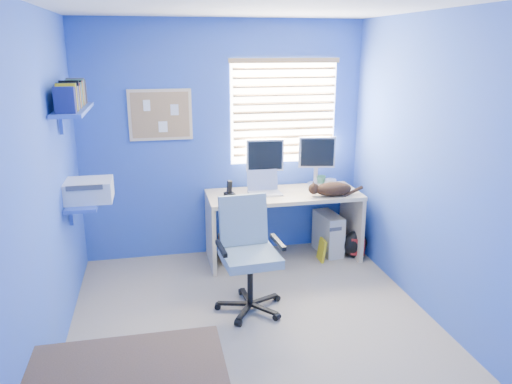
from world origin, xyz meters
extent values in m
cube|color=tan|center=(0.00, 0.00, 0.00)|extent=(3.00, 3.20, 0.00)
cube|color=white|center=(0.00, 0.00, 2.50)|extent=(3.00, 3.20, 0.00)
cube|color=#3D5DBA|center=(0.00, 1.60, 1.25)|extent=(3.00, 0.01, 2.50)
cube|color=#3D5DBA|center=(0.00, -1.60, 1.25)|extent=(3.00, 0.01, 2.50)
cube|color=#3D5DBA|center=(-1.50, 0.00, 1.25)|extent=(0.01, 3.20, 2.50)
cube|color=#3D5DBA|center=(1.50, 0.00, 1.25)|extent=(0.01, 3.20, 2.50)
cube|color=#DCC28A|center=(0.58, 1.26, 0.37)|extent=(1.60, 0.65, 0.74)
cube|color=silver|center=(0.37, 1.26, 0.85)|extent=(0.34, 0.27, 0.22)
cube|color=silver|center=(0.42, 1.47, 1.01)|extent=(0.41, 0.16, 0.54)
cube|color=silver|center=(1.01, 1.50, 1.01)|extent=(0.41, 0.19, 0.54)
cube|color=black|center=(0.00, 1.25, 0.82)|extent=(0.11, 0.13, 0.17)
imported|color=#3B7C57|center=(1.06, 1.49, 0.79)|extent=(0.10, 0.09, 0.10)
cylinder|color=silver|center=(1.16, 1.44, 0.78)|extent=(0.13, 0.13, 0.07)
ellipsoid|color=black|center=(1.05, 1.06, 0.81)|extent=(0.40, 0.23, 0.14)
cube|color=beige|center=(1.11, 1.31, 0.23)|extent=(0.24, 0.46, 0.45)
cube|color=tan|center=(0.07, 1.31, 0.14)|extent=(0.35, 0.28, 0.27)
cube|color=yellow|center=(0.97, 1.11, 0.12)|extent=(0.03, 0.17, 0.24)
ellipsoid|color=black|center=(1.35, 1.11, 0.15)|extent=(0.32, 0.29, 0.31)
cylinder|color=black|center=(0.01, 0.24, 0.03)|extent=(0.61, 0.61, 0.06)
cylinder|color=black|center=(0.01, 0.24, 0.26)|extent=(0.05, 0.05, 0.40)
cube|color=#94ADB9|center=(0.01, 0.24, 0.50)|extent=(0.50, 0.50, 0.08)
cube|color=#94ADB9|center=(0.00, 0.46, 0.76)|extent=(0.43, 0.09, 0.44)
cube|color=white|center=(0.65, 1.59, 1.55)|extent=(1.15, 0.01, 1.10)
cube|color=#B67D4F|center=(0.65, 1.56, 1.55)|extent=(1.10, 0.03, 1.00)
cube|color=#DCC28A|center=(-0.65, 1.58, 1.55)|extent=(0.64, 0.02, 0.52)
cube|color=tan|center=(-0.65, 1.57, 1.55)|extent=(0.58, 0.01, 0.46)
cube|color=blue|center=(-1.36, 0.75, 0.92)|extent=(0.26, 0.55, 0.03)
cube|color=silver|center=(-1.32, 0.75, 1.02)|extent=(0.42, 0.34, 0.18)
cube|color=blue|center=(-1.37, 0.75, 1.72)|extent=(0.24, 0.90, 0.03)
cube|color=navy|center=(-1.38, 0.75, 1.84)|extent=(0.15, 0.80, 0.22)
camera|label=1|loc=(-0.74, -3.60, 2.22)|focal=35.00mm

